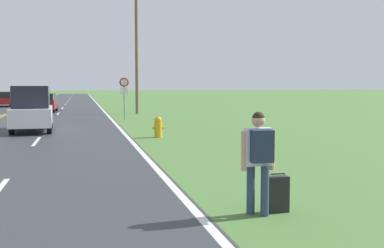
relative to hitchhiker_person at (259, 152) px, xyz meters
The scene contains 9 objects.
hitchhiker_person is the anchor object (origin of this frame).
suitcase 0.84m from the hitchhiker_person, 19.76° to the left, with size 0.37×0.18×0.66m.
fire_hydrant 12.05m from the hitchhiker_person, 88.72° to the left, with size 0.47×0.31×0.85m.
traffic_sign 22.36m from the hitchhiker_person, 90.48° to the left, with size 0.60×0.10×2.60m.
utility_pole_midground 28.89m from the hitchhiker_person, 87.37° to the left, with size 1.80×0.24×9.72m.
car_white_van_mid_near 16.64m from the hitchhiker_person, 107.40° to the left, with size 1.94×4.66×2.09m.
car_maroon_hatchback_mid_far 32.83m from the hitchhiker_person, 99.90° to the left, with size 2.12×3.82×1.48m.
car_red_sedan_receding 44.83m from the hitchhiker_person, 103.36° to the left, with size 2.07×4.40×1.48m.
car_dark_grey_hatchback_horizon 83.18m from the hitchhiker_person, 97.24° to the left, with size 1.93×3.87×1.61m.
Camera 1 is at (5.28, -2.34, 2.12)m, focal length 45.00 mm.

